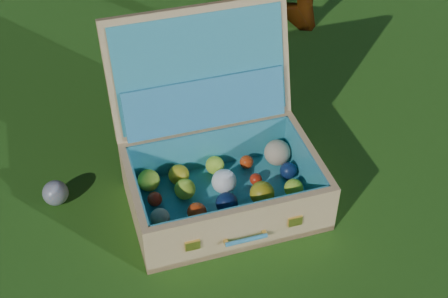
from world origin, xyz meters
The scene contains 3 objects.
ground centered at (0.00, 0.00, 0.00)m, with size 60.00×60.00×0.00m, color #215114.
stray_ball centered at (-0.52, -0.09, 0.04)m, with size 0.08×0.08×0.08m, color teal.
suitcase centered at (-0.04, -0.04, 0.15)m, with size 0.67×0.64×0.52m.
Camera 1 is at (-0.05, -1.43, 1.37)m, focal length 50.00 mm.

